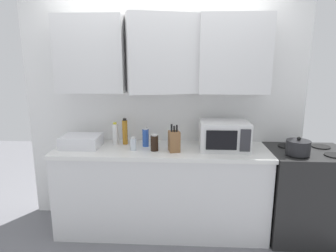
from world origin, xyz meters
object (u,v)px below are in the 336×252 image
stove_range (305,193)px  bottle_blue_cleaner (146,137)px  bottle_clear_tall (133,144)px  kettle (298,147)px  bottle_soy_dark (154,143)px  dish_rack (81,141)px  bottle_white_jar (115,134)px  knife_block (174,141)px  bottle_amber_vinegar (125,132)px  microwave (224,135)px

stove_range → bottle_blue_cleaner: (-1.63, 0.08, 0.54)m
bottle_clear_tall → kettle: bearing=-2.8°
bottle_blue_cleaner → bottle_soy_dark: bottle_blue_cleaner is taller
kettle → bottle_soy_dark: size_ratio=1.30×
kettle → dish_rack: 2.11m
bottle_white_jar → kettle: bearing=-9.0°
knife_block → bottle_white_jar: bearing=160.7°
knife_block → bottle_clear_tall: size_ratio=1.99×
stove_range → knife_block: size_ratio=3.34×
bottle_blue_cleaner → bottle_amber_vinegar: bearing=163.6°
bottle_white_jar → bottle_amber_vinegar: bearing=3.2°
dish_rack → bottle_soy_dark: (0.76, -0.09, 0.02)m
microwave → bottle_soy_dark: bearing=-172.1°
kettle → microwave: bearing=165.6°
knife_block → bottle_soy_dark: knife_block is taller
bottle_blue_cleaner → bottle_soy_dark: bearing=-54.4°
kettle → bottle_white_jar: (-1.79, 0.28, 0.03)m
dish_rack → bottle_clear_tall: size_ratio=2.78×
microwave → bottle_clear_tall: 0.90m
dish_rack → bottle_amber_vinegar: (0.43, 0.13, 0.07)m
bottle_soy_dark → bottle_white_jar: bearing=154.3°
microwave → bottle_blue_cleaner: size_ratio=2.41×
kettle → microwave: microwave is taller
bottle_white_jar → bottle_clear_tall: bottle_white_jar is taller
kettle → microwave: 0.69m
microwave → dish_rack: (-1.45, -0.01, -0.08)m
stove_range → bottle_white_jar: 2.04m
microwave → dish_rack: 1.45m
bottle_blue_cleaner → bottle_clear_tall: bearing=-125.2°
bottle_blue_cleaner → bottle_clear_tall: bottle_blue_cleaner is taller
microwave → bottle_clear_tall: (-0.90, -0.09, -0.08)m
knife_block → bottle_white_jar: size_ratio=1.16×
microwave → dish_rack: bearing=-179.6°
stove_range → bottle_soy_dark: bottle_soy_dark is taller
bottle_blue_cleaner → bottle_amber_vinegar: 0.24m
bottle_clear_tall → stove_range: bearing=2.1°
bottle_soy_dark → microwave: bearing=7.9°
dish_rack → bottle_soy_dark: 0.76m
dish_rack → bottle_amber_vinegar: bottle_amber_vinegar is taller
bottle_blue_cleaner → bottle_white_jar: (-0.33, 0.06, 0.02)m
bottle_amber_vinegar → bottle_clear_tall: bearing=-59.9°
bottle_blue_cleaner → microwave: bearing=-3.9°
kettle → bottle_amber_vinegar: bearing=170.2°
knife_block → bottle_amber_vinegar: (-0.53, 0.23, 0.03)m
knife_block → microwave: bearing=12.1°
stove_range → bottle_blue_cleaner: 1.72m
knife_block → bottle_amber_vinegar: bearing=156.8°
dish_rack → knife_block: size_ratio=1.39×
stove_range → bottle_blue_cleaner: bottle_blue_cleaner is taller
kettle → bottle_white_jar: 1.81m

